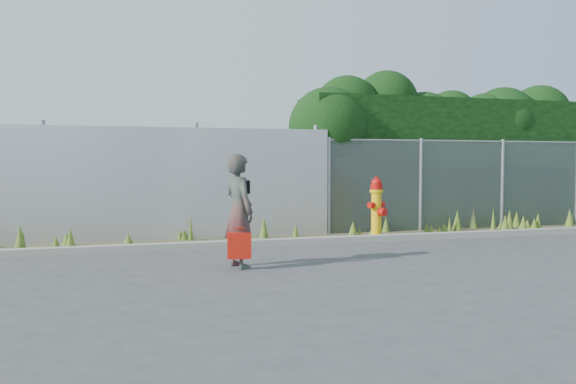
# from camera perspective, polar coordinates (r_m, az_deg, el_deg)

# --- Properties ---
(ground) EXTENTS (80.00, 80.00, 0.00)m
(ground) POSITION_cam_1_polar(r_m,az_deg,el_deg) (8.73, 4.45, -7.00)
(ground) COLOR #3D3C3F
(ground) RESTS_ON ground
(curb) EXTENTS (16.00, 0.22, 0.12)m
(curb) POSITION_cam_1_polar(r_m,az_deg,el_deg) (10.41, 0.99, -5.04)
(curb) COLOR gray
(curb) RESTS_ON ground
(weed_strip) EXTENTS (16.00, 1.34, 0.54)m
(weed_strip) POSITION_cam_1_polar(r_m,az_deg,el_deg) (11.10, 1.10, -4.14)
(weed_strip) COLOR #4B432A
(weed_strip) RESTS_ON ground
(corrugated_fence) EXTENTS (8.50, 0.21, 2.30)m
(corrugated_fence) POSITION_cam_1_polar(r_m,az_deg,el_deg) (11.08, -17.19, 0.73)
(corrugated_fence) COLOR #AFB0B6
(corrugated_fence) RESTS_ON ground
(chainlink_fence) EXTENTS (6.50, 0.07, 2.05)m
(chainlink_fence) POSITION_cam_1_polar(r_m,az_deg,el_deg) (13.24, 17.29, 0.76)
(chainlink_fence) COLOR gray
(chainlink_fence) RESTS_ON ground
(hedge) EXTENTS (7.76, 2.09, 3.70)m
(hedge) POSITION_cam_1_polar(r_m,az_deg,el_deg) (14.11, 15.17, 4.87)
(hedge) COLOR black
(hedge) RESTS_ON ground
(fire_hydrant) EXTENTS (0.42, 0.37, 1.25)m
(fire_hydrant) POSITION_cam_1_polar(r_m,az_deg,el_deg) (11.24, 8.98, -1.68)
(fire_hydrant) COLOR #E8B40C
(fire_hydrant) RESTS_ON ground
(woman) EXTENTS (0.56, 0.69, 1.64)m
(woman) POSITION_cam_1_polar(r_m,az_deg,el_deg) (8.11, -4.99, -1.92)
(woman) COLOR #0D5549
(woman) RESTS_ON ground
(red_tote_bag) EXTENTS (0.33, 0.12, 0.44)m
(red_tote_bag) POSITION_cam_1_polar(r_m,az_deg,el_deg) (7.95, -4.98, -5.44)
(red_tote_bag) COLOR #A11709
(black_shoulder_bag) EXTENTS (0.26, 0.11, 0.20)m
(black_shoulder_bag) POSITION_cam_1_polar(r_m,az_deg,el_deg) (8.27, -4.80, 0.51)
(black_shoulder_bag) COLOR black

